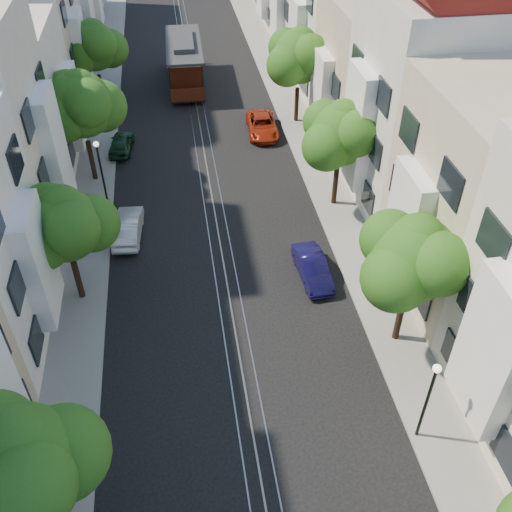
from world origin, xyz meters
name	(u,v)px	position (x,y,z in m)	size (l,w,h in m)	color
ground	(204,148)	(0.00, 28.00, 0.00)	(200.00, 200.00, 0.00)	black
sidewalk_east	(305,140)	(7.25, 28.00, 0.06)	(2.50, 80.00, 0.12)	gray
sidewalk_west	(98,156)	(-7.25, 28.00, 0.06)	(2.50, 80.00, 0.12)	gray
rail_left	(196,149)	(-0.55, 28.00, 0.01)	(0.06, 80.00, 0.02)	gray
rail_slot	(204,148)	(0.00, 28.00, 0.01)	(0.06, 80.00, 0.02)	gray
rail_right	(212,148)	(0.55, 28.00, 0.01)	(0.06, 80.00, 0.02)	gray
lane_line	(204,148)	(0.00, 28.00, 0.00)	(0.08, 80.00, 0.01)	tan
townhouses_east	(378,66)	(11.87, 27.91, 5.18)	(7.75, 72.00, 12.00)	beige
townhouses_west	(7,90)	(-11.87, 27.91, 5.08)	(7.75, 72.00, 11.76)	silver
tree_e_b	(414,260)	(7.26, 8.98, 4.73)	(4.93, 4.08, 6.68)	black
tree_e_c	(342,136)	(7.26, 19.98, 4.60)	(4.84, 3.99, 6.52)	black
tree_e_d	(300,58)	(7.26, 30.98, 4.87)	(5.01, 4.16, 6.85)	black
tree_w_a	(20,469)	(-7.14, 1.98, 4.73)	(4.93, 4.08, 6.68)	black
tree_w_b	(65,227)	(-7.14, 13.98, 4.40)	(4.72, 3.87, 6.27)	black
tree_w_c	(81,106)	(-7.14, 24.98, 5.07)	(5.13, 4.28, 7.09)	black
tree_w_d	(94,47)	(-7.14, 35.98, 4.60)	(4.84, 3.99, 6.52)	black
lamp_east	(430,391)	(6.30, 4.00, 2.85)	(0.32, 0.32, 4.16)	black
lamp_west	(100,164)	(-6.30, 22.00, 2.85)	(0.32, 0.32, 4.16)	black
cable_car	(185,60)	(-0.50, 39.22, 2.07)	(3.07, 9.14, 3.49)	black
parked_car_e_mid	(313,268)	(4.40, 13.73, 0.62)	(1.30, 3.74, 1.23)	#0F0B3B
parked_car_e_far	(262,125)	(4.40, 29.57, 0.62)	(2.06, 4.47, 1.24)	#98260D
parked_car_w_mid	(128,227)	(-4.98, 18.67, 0.65)	(1.39, 3.97, 1.31)	silver
parked_car_w_far	(121,143)	(-5.60, 28.52, 0.61)	(1.43, 3.56, 1.21)	#153621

